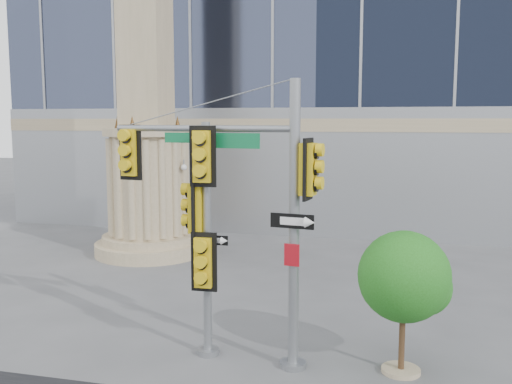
# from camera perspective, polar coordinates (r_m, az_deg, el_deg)

# --- Properties ---
(ground) EXTENTS (120.00, 120.00, 0.00)m
(ground) POSITION_cam_1_polar(r_m,az_deg,el_deg) (13.76, -3.20, -15.99)
(ground) COLOR #545456
(ground) RESTS_ON ground
(monument) EXTENTS (4.40, 4.40, 16.60)m
(monument) POSITION_cam_1_polar(r_m,az_deg,el_deg) (23.24, -10.86, 7.30)
(monument) COLOR tan
(monument) RESTS_ON ground
(main_signal_pole) EXTENTS (4.84, 1.05, 6.28)m
(main_signal_pole) POSITION_cam_1_polar(r_m,az_deg,el_deg) (12.51, -1.09, 0.19)
(main_signal_pole) COLOR slate
(main_signal_pole) RESTS_ON ground
(secondary_signal_pole) EXTENTS (0.93, 0.69, 5.38)m
(secondary_signal_pole) POSITION_cam_1_polar(r_m,az_deg,el_deg) (12.85, -5.35, -2.94)
(secondary_signal_pole) COLOR slate
(secondary_signal_pole) RESTS_ON ground
(street_tree) EXTENTS (1.99, 1.95, 3.10)m
(street_tree) POSITION_cam_1_polar(r_m,az_deg,el_deg) (12.62, 14.74, -8.54)
(street_tree) COLOR tan
(street_tree) RESTS_ON ground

